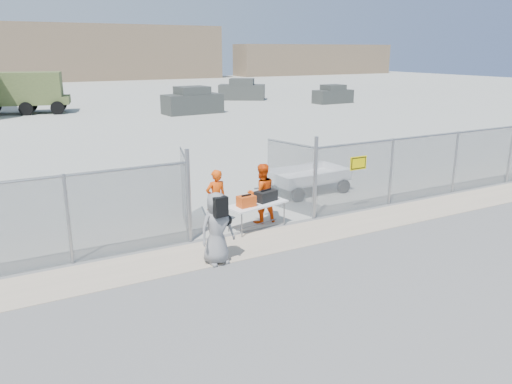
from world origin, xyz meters
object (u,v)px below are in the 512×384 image
visitor (217,228)px  security_worker_left (216,199)px  folding_table (257,216)px  security_worker_right (261,193)px  utility_trailer (307,180)px

visitor → security_worker_left: bearing=61.6°
folding_table → visitor: size_ratio=1.01×
security_worker_right → visitor: bearing=44.0°
folding_table → visitor: visitor is taller
folding_table → visitor: (-1.97, -1.65, 0.50)m
folding_table → security_worker_right: security_worker_right is taller
folding_table → security_worker_right: 0.76m
folding_table → utility_trailer: size_ratio=0.48×
visitor → folding_table: bearing=35.1°
visitor → utility_trailer: bearing=32.8°
security_worker_left → visitor: 2.53m
security_worker_right → utility_trailer: bearing=-143.0°
utility_trailer → folding_table: bearing=-147.3°
utility_trailer → security_worker_right: bearing=-149.1°
security_worker_right → utility_trailer: (3.03, 2.07, -0.44)m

